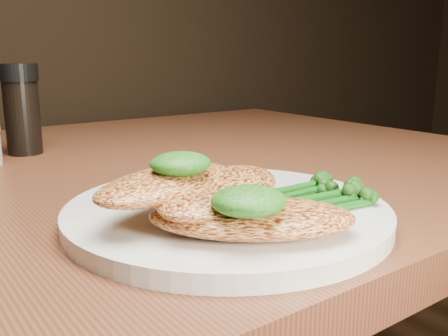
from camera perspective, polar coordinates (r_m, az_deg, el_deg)
plate at (r=0.42m, az=0.35°, el=-5.09°), size 0.27×0.27×0.01m
chicken_front at (r=0.35m, az=3.18°, el=-5.63°), size 0.16×0.15×0.02m
chicken_mid at (r=0.39m, az=-0.34°, el=-2.54°), size 0.17×0.14×0.02m
chicken_back at (r=0.38m, az=-6.47°, el=-1.76°), size 0.15×0.11×0.02m
pesto_front at (r=0.33m, az=2.86°, el=-3.80°), size 0.06×0.06×0.02m
pesto_back at (r=0.37m, az=-5.03°, el=0.50°), size 0.05×0.05×0.02m
broccolini_bundle at (r=0.42m, az=9.10°, el=-2.76°), size 0.15×0.12×0.02m
pepper_grinder at (r=0.75m, az=-22.25°, el=6.26°), size 0.07×0.07×0.13m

